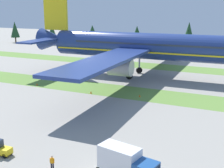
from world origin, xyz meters
TOP-DOWN VIEW (x-y plane):
  - grass_strip_near at (0.00, 46.08)m, footprint 320.00×10.08m
  - grass_strip_far at (0.00, 78.23)m, footprint 320.00×10.08m
  - airliner at (-3.31, 62.09)m, footprint 64.32×79.11m
  - baggage_tug at (-4.19, 11.54)m, footprint 2.65×1.41m
  - catering_truck at (12.36, 13.12)m, footprint 7.26×3.57m
  - ground_crew_loader at (3.84, 11.33)m, footprint 0.54×0.36m
  - taxiway_marker_1 at (-7.91, 41.65)m, footprint 0.44×0.44m
  - taxiway_marker_2 at (2.61, 43.74)m, footprint 0.44×0.44m
  - taxiway_marker_3 at (-23.23, 42.46)m, footprint 0.44×0.44m
  - distant_tree_line at (-6.56, 111.17)m, footprint 188.40×9.73m

SIDE VIEW (x-z plane):
  - grass_strip_near at x=0.00m, z-range 0.00..0.01m
  - grass_strip_far at x=0.00m, z-range 0.00..0.01m
  - taxiway_marker_2 at x=2.61m, z-range 0.00..0.49m
  - taxiway_marker_3 at x=-23.23m, z-range 0.00..0.52m
  - taxiway_marker_1 at x=-7.91m, z-range 0.00..0.55m
  - baggage_tug at x=-4.19m, z-range -0.17..1.80m
  - ground_crew_loader at x=3.84m, z-range 0.08..1.82m
  - catering_truck at x=12.36m, z-range 0.16..3.74m
  - distant_tree_line at x=-6.56m, z-range 0.59..13.14m
  - airliner at x=-3.31m, z-range -3.31..20.09m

